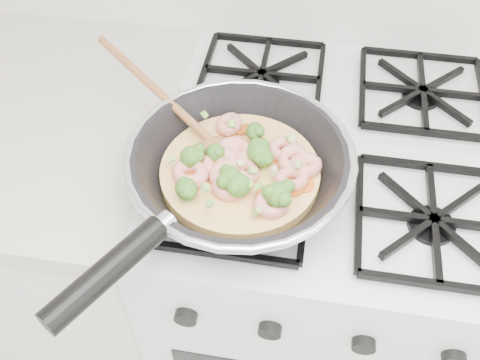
# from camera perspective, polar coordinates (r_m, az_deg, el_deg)

# --- Properties ---
(stove) EXTENTS (0.60, 0.60, 0.92)m
(stove) POSITION_cam_1_polar(r_m,az_deg,el_deg) (1.29, 7.47, -10.19)
(stove) COLOR white
(stove) RESTS_ON ground
(skillet) EXTENTS (0.46, 0.52, 0.10)m
(skillet) POSITION_cam_1_polar(r_m,az_deg,el_deg) (0.81, -0.26, 1.29)
(skillet) COLOR black
(skillet) RESTS_ON stove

